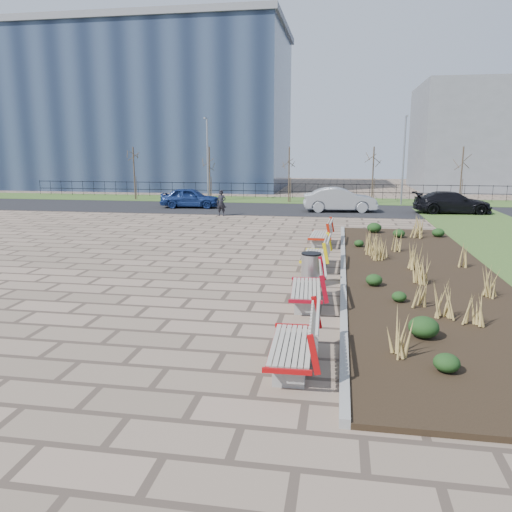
% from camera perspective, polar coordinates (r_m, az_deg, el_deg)
% --- Properties ---
extents(ground, '(120.00, 120.00, 0.00)m').
position_cam_1_polar(ground, '(11.63, -9.86, -7.12)').
color(ground, '#7F6957').
rests_on(ground, ground).
extents(planting_bed, '(4.50, 18.00, 0.10)m').
position_cam_1_polar(planting_bed, '(15.99, 18.30, -2.10)').
color(planting_bed, black).
rests_on(planting_bed, ground).
extents(planting_curb, '(0.16, 18.00, 0.15)m').
position_cam_1_polar(planting_curb, '(15.79, 9.92, -1.75)').
color(planting_curb, gray).
rests_on(planting_curb, ground).
extents(grass_verge_far, '(80.00, 5.00, 0.04)m').
position_cam_1_polar(grass_verge_far, '(38.71, 3.98, 6.38)').
color(grass_verge_far, '#33511E').
rests_on(grass_verge_far, ground).
extents(road, '(80.00, 7.00, 0.02)m').
position_cam_1_polar(road, '(32.78, 2.94, 5.37)').
color(road, black).
rests_on(road, ground).
extents(bench_a, '(0.96, 2.12, 1.00)m').
position_cam_1_polar(bench_a, '(8.84, 4.09, -9.76)').
color(bench_a, '#AD0B0E').
rests_on(bench_a, ground).
extents(bench_b, '(1.02, 2.15, 1.00)m').
position_cam_1_polar(bench_b, '(12.34, 5.75, -3.45)').
color(bench_b, '#A30A1B').
rests_on(bench_b, ground).
extents(bench_c, '(0.96, 2.13, 1.00)m').
position_cam_1_polar(bench_c, '(16.30, 6.73, 0.31)').
color(bench_c, yellow).
rests_on(bench_c, ground).
extents(bench_d, '(0.99, 2.14, 1.00)m').
position_cam_1_polar(bench_d, '(20.34, 7.33, 2.62)').
color(bench_d, '#AD1E0B').
rests_on(bench_d, ground).
extents(litter_bin, '(0.55, 0.55, 0.93)m').
position_cam_1_polar(litter_bin, '(14.16, 6.32, -1.59)').
color(litter_bin, '#B2B2B7').
rests_on(litter_bin, ground).
extents(pedestrian, '(0.59, 0.42, 1.52)m').
position_cam_1_polar(pedestrian, '(29.41, -3.98, 6.07)').
color(pedestrian, black).
rests_on(pedestrian, ground).
extents(car_blue, '(4.01, 1.87, 1.33)m').
position_cam_1_polar(car_blue, '(33.79, -7.54, 6.63)').
color(car_blue, navy).
rests_on(car_blue, road).
extents(car_silver, '(4.66, 2.05, 1.49)m').
position_cam_1_polar(car_silver, '(31.72, 9.56, 6.37)').
color(car_silver, gray).
rests_on(car_silver, road).
extents(car_black, '(4.69, 2.20, 1.32)m').
position_cam_1_polar(car_black, '(32.62, 21.52, 5.71)').
color(car_black, black).
rests_on(car_black, road).
extents(tree_a, '(1.40, 1.40, 4.00)m').
position_cam_1_polar(tree_a, '(40.11, -13.75, 9.16)').
color(tree_a, '#4C3D2D').
rests_on(tree_a, grass_verge_far).
extents(tree_b, '(1.40, 1.40, 4.00)m').
position_cam_1_polar(tree_b, '(38.16, -5.32, 9.32)').
color(tree_b, '#4C3D2D').
rests_on(tree_b, grass_verge_far).
extents(tree_c, '(1.40, 1.40, 4.00)m').
position_cam_1_polar(tree_c, '(37.08, 3.80, 9.27)').
color(tree_c, '#4C3D2D').
rests_on(tree_c, grass_verge_far).
extents(tree_d, '(1.40, 1.40, 4.00)m').
position_cam_1_polar(tree_d, '(36.96, 13.21, 8.97)').
color(tree_d, '#4C3D2D').
rests_on(tree_d, grass_verge_far).
extents(tree_e, '(1.40, 1.40, 4.00)m').
position_cam_1_polar(tree_e, '(37.80, 22.41, 8.46)').
color(tree_e, '#4C3D2D').
rests_on(tree_e, grass_verge_far).
extents(lamp_west, '(0.24, 0.60, 6.00)m').
position_cam_1_polar(lamp_west, '(37.64, -5.55, 10.80)').
color(lamp_west, gray).
rests_on(lamp_west, grass_verge_far).
extents(lamp_east, '(0.24, 0.60, 6.00)m').
position_cam_1_polar(lamp_east, '(36.60, 16.50, 10.34)').
color(lamp_east, gray).
rests_on(lamp_east, grass_verge_far).
extents(railing_fence, '(44.00, 0.10, 1.20)m').
position_cam_1_polar(railing_fence, '(40.15, 4.21, 7.47)').
color(railing_fence, black).
rests_on(railing_fence, grass_verge_far).
extents(building_glass, '(40.00, 14.00, 15.00)m').
position_cam_1_polar(building_glass, '(56.67, -18.14, 15.17)').
color(building_glass, '#192338').
rests_on(building_glass, ground).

